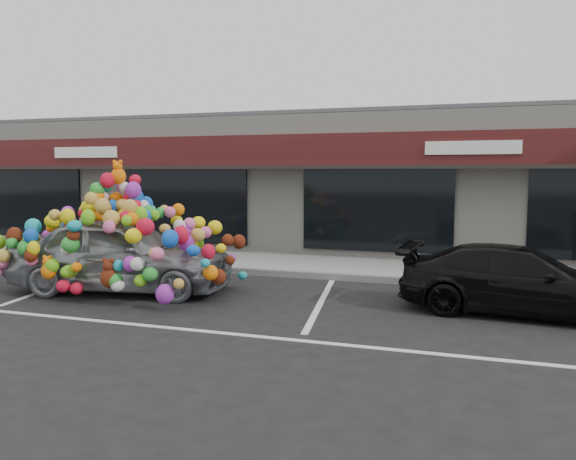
% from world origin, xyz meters
% --- Properties ---
extents(ground, '(90.00, 90.00, 0.00)m').
position_xyz_m(ground, '(0.00, 0.00, 0.00)').
color(ground, black).
rests_on(ground, ground).
extents(shop_building, '(24.00, 7.20, 4.31)m').
position_xyz_m(shop_building, '(0.00, 8.44, 2.16)').
color(shop_building, beige).
rests_on(shop_building, ground).
extents(sidewalk, '(26.00, 3.00, 0.15)m').
position_xyz_m(sidewalk, '(0.00, 4.00, 0.07)').
color(sidewalk, gray).
rests_on(sidewalk, ground).
extents(kerb, '(26.00, 0.18, 0.16)m').
position_xyz_m(kerb, '(0.00, 2.50, 0.07)').
color(kerb, slate).
rests_on(kerb, ground).
extents(parking_stripe_left, '(0.73, 4.37, 0.01)m').
position_xyz_m(parking_stripe_left, '(-3.20, 0.20, 0.00)').
color(parking_stripe_left, silver).
rests_on(parking_stripe_left, ground).
extents(parking_stripe_mid, '(0.73, 4.37, 0.01)m').
position_xyz_m(parking_stripe_mid, '(2.80, 0.20, 0.00)').
color(parking_stripe_mid, silver).
rests_on(parking_stripe_mid, ground).
extents(lane_line, '(14.00, 0.12, 0.01)m').
position_xyz_m(lane_line, '(2.00, -2.30, 0.00)').
color(lane_line, silver).
rests_on(lane_line, ground).
extents(toy_car, '(3.33, 5.18, 2.87)m').
position_xyz_m(toy_car, '(-1.45, -0.13, 0.97)').
color(toy_car, '#A8AEB3').
rests_on(toy_car, ground).
extents(black_sedan, '(2.04, 4.31, 1.22)m').
position_xyz_m(black_sedan, '(6.38, 0.47, 0.61)').
color(black_sedan, black).
rests_on(black_sedan, ground).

